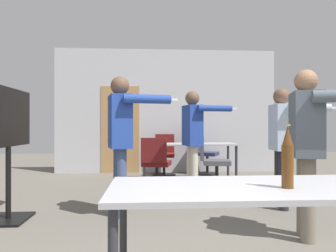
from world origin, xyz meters
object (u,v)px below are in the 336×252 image
(person_far_watching, at_px, (121,132))
(office_chair_far_left, at_px, (156,165))
(person_center_tall, at_px, (193,132))
(beer_bottle, at_px, (287,158))
(person_left_plaid, at_px, (308,138))
(office_chair_near_pushed, at_px, (204,155))
(office_chair_mid_tucked, at_px, (164,156))
(tv_screen, at_px, (8,136))
(office_chair_far_right, at_px, (212,164))
(drink_cup, at_px, (201,141))
(person_right_polo, at_px, (282,136))

(person_far_watching, bearing_deg, office_chair_far_left, 151.41)
(person_center_tall, relative_size, beer_bottle, 4.64)
(person_left_plaid, bearing_deg, person_far_watching, -101.10)
(office_chair_near_pushed, distance_m, office_chair_mid_tucked, 0.92)
(tv_screen, relative_size, office_chair_mid_tucked, 1.69)
(office_chair_far_left, height_order, beer_bottle, beer_bottle)
(person_left_plaid, bearing_deg, office_chair_near_pushed, -160.46)
(office_chair_far_right, xyz_separation_m, beer_bottle, (-0.37, -3.94, 0.49))
(drink_cup, bearing_deg, beer_bottle, -93.71)
(person_left_plaid, xyz_separation_m, drink_cup, (-0.47, 3.47, -0.19))
(person_center_tall, bearing_deg, beer_bottle, -11.55)
(beer_bottle, bearing_deg, person_center_tall, 91.12)
(person_center_tall, xyz_separation_m, office_chair_far_left, (-0.56, 0.66, -0.59))
(tv_screen, distance_m, person_far_watching, 1.30)
(tv_screen, height_order, person_left_plaid, person_left_plaid)
(person_right_polo, bearing_deg, person_far_watching, -80.37)
(person_center_tall, xyz_separation_m, person_left_plaid, (0.84, -1.95, -0.02))
(person_right_polo, bearing_deg, drink_cup, -158.35)
(office_chair_mid_tucked, xyz_separation_m, beer_bottle, (0.39, -5.60, 0.49))
(beer_bottle, bearing_deg, office_chair_mid_tucked, 93.98)
(office_chair_far_right, bearing_deg, office_chair_far_left, -81.21)
(person_far_watching, xyz_separation_m, person_left_plaid, (1.88, -0.97, -0.05))
(person_left_plaid, distance_m, office_chair_far_left, 3.02)
(person_center_tall, relative_size, office_chair_far_right, 1.78)
(person_far_watching, distance_m, person_right_polo, 2.13)
(office_chair_far_right, bearing_deg, drink_cup, -167.21)
(beer_bottle, distance_m, drink_cup, 4.80)
(office_chair_near_pushed, relative_size, beer_bottle, 2.63)
(office_chair_mid_tucked, bearing_deg, person_left_plaid, 111.88)
(person_center_tall, relative_size, office_chair_far_left, 1.82)
(person_far_watching, height_order, office_chair_far_left, person_far_watching)
(person_left_plaid, bearing_deg, person_center_tall, -140.36)
(office_chair_far_right, distance_m, drink_cup, 0.92)
(tv_screen, height_order, office_chair_far_left, tv_screen)
(office_chair_far_left, bearing_deg, person_far_watching, -93.05)
(tv_screen, distance_m, office_chair_far_left, 2.58)
(person_far_watching, relative_size, drink_cup, 20.00)
(person_right_polo, bearing_deg, office_chair_near_pushed, -166.76)
(person_left_plaid, height_order, person_right_polo, person_left_plaid)
(tv_screen, bearing_deg, person_center_tall, -64.17)
(person_far_watching, relative_size, office_chair_near_pushed, 1.84)
(person_center_tall, height_order, office_chair_far_left, person_center_tall)
(person_right_polo, xyz_separation_m, office_chair_far_left, (-1.65, 1.45, -0.55))
(beer_bottle, relative_size, drink_cup, 4.14)
(tv_screen, relative_size, office_chair_near_pushed, 1.66)
(person_center_tall, distance_m, office_chair_far_right, 0.98)
(office_chair_far_left, height_order, drink_cup, office_chair_far_left)
(person_center_tall, xyz_separation_m, drink_cup, (0.37, 1.52, -0.21))
(beer_bottle, height_order, drink_cup, beer_bottle)
(person_far_watching, distance_m, office_chair_near_pushed, 3.80)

